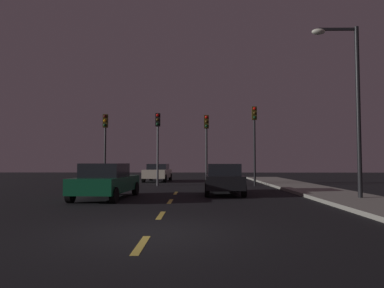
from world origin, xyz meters
name	(u,v)px	position (x,y,z in m)	size (l,w,h in m)	color
ground_plane	(171,200)	(0.00, 7.00, 0.00)	(80.00, 80.00, 0.00)	black
sidewalk_curb_right	(348,198)	(7.50, 7.00, 0.07)	(3.00, 40.00, 0.15)	gray
lane_stripe_nearest	(141,245)	(0.00, -1.20, 0.00)	(0.16, 1.60, 0.01)	#EACC4C
lane_stripe_second	(161,215)	(0.00, 2.60, 0.00)	(0.16, 1.60, 0.01)	#EACC4C
lane_stripe_third	(170,201)	(0.00, 6.40, 0.00)	(0.16, 1.60, 0.01)	#EACC4C
lane_stripe_fourth	(176,193)	(0.00, 10.20, 0.00)	(0.16, 1.60, 0.01)	#EACC4C
traffic_signal_far_left	(105,136)	(-5.14, 15.77, 3.41)	(0.32, 0.38, 4.87)	#2D2D30
traffic_signal_center_left	(158,135)	(-1.55, 15.77, 3.46)	(0.32, 0.38, 4.94)	#4C4C51
traffic_signal_center_right	(206,136)	(1.76, 15.77, 3.37)	(0.32, 0.38, 4.80)	#2D2D30
traffic_signal_far_right	(254,131)	(5.01, 15.77, 3.74)	(0.32, 0.38, 5.38)	black
car_stopped_ahead	(224,179)	(2.44, 9.70, 0.77)	(1.99, 4.33, 1.52)	black
car_adjacent_lane	(106,181)	(-2.89, 7.38, 0.78)	(2.24, 4.70, 1.55)	#0F4C2D
car_oncoming_far	(158,172)	(-2.14, 21.33, 0.76)	(2.14, 4.39, 1.46)	beige
street_lamp_right	(351,95)	(7.50, 6.53, 4.39)	(1.96, 0.36, 7.29)	black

